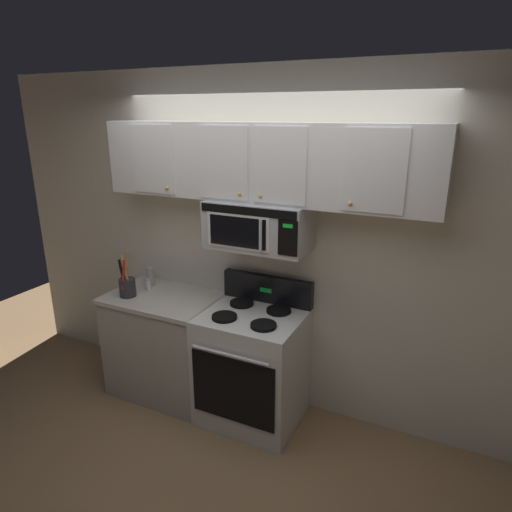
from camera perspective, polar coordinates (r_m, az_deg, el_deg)
name	(u,v)px	position (r m, az deg, el deg)	size (l,w,h in m)	color
ground_plane	(227,448)	(3.58, -3.70, -23.35)	(8.00, 8.00, 0.00)	#93704C
back_wall	(272,246)	(3.55, 2.10, 1.34)	(5.20, 0.10, 2.70)	silver
stove_range	(252,365)	(3.61, -0.47, -13.76)	(0.76, 0.69, 1.12)	white
over_range_microwave	(259,225)	(3.27, 0.38, 4.00)	(0.76, 0.43, 0.35)	#B7BABF
upper_cabinets	(261,162)	(3.22, 0.64, 11.91)	(2.50, 0.36, 0.55)	silver
counter_segment	(166,344)	(4.01, -11.47, -10.93)	(0.93, 0.65, 0.90)	#BCB7AD
utensil_crock_charcoal	(127,285)	(3.85, -16.18, -3.63)	(0.13, 0.14, 0.39)	#2D2D33
salt_shaker	(148,284)	(3.95, -13.63, -3.55)	(0.05, 0.05, 0.10)	white
pepper_mill	(150,276)	(4.05, -13.39, -2.55)	(0.06, 0.06, 0.16)	#B7B2A8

